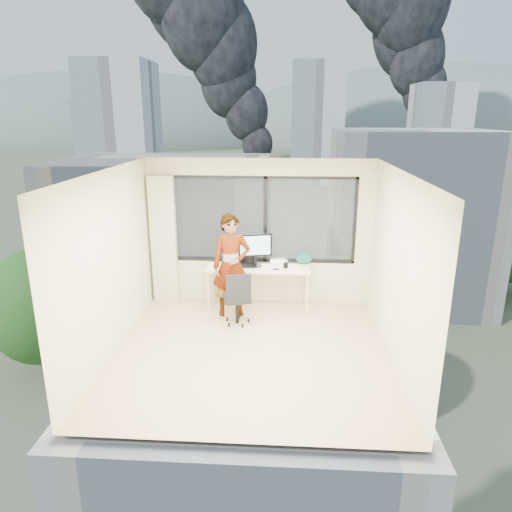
# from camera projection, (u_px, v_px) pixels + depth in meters

# --- Properties ---
(floor) EXTENTS (4.00, 4.00, 0.01)m
(floor) POSITION_uv_depth(u_px,v_px,m) (252.00, 351.00, 6.80)
(floor) COLOR beige
(floor) RESTS_ON ground
(ceiling) EXTENTS (4.00, 4.00, 0.01)m
(ceiling) POSITION_uv_depth(u_px,v_px,m) (251.00, 172.00, 6.05)
(ceiling) COLOR white
(ceiling) RESTS_ON ground
(wall_front) EXTENTS (4.00, 0.01, 2.60)m
(wall_front) POSITION_uv_depth(u_px,v_px,m) (236.00, 331.00, 4.52)
(wall_front) COLOR beige
(wall_front) RESTS_ON ground
(wall_left) EXTENTS (0.01, 4.00, 2.60)m
(wall_left) POSITION_uv_depth(u_px,v_px,m) (110.00, 264.00, 6.55)
(wall_left) COLOR beige
(wall_left) RESTS_ON ground
(wall_right) EXTENTS (0.01, 4.00, 2.60)m
(wall_right) POSITION_uv_depth(u_px,v_px,m) (399.00, 270.00, 6.30)
(wall_right) COLOR beige
(wall_right) RESTS_ON ground
(window_wall) EXTENTS (3.30, 0.16, 1.55)m
(window_wall) POSITION_uv_depth(u_px,v_px,m) (262.00, 220.00, 8.27)
(window_wall) COLOR black
(window_wall) RESTS_ON ground
(curtain) EXTENTS (0.45, 0.14, 2.30)m
(curtain) POSITION_uv_depth(u_px,v_px,m) (164.00, 240.00, 8.37)
(curtain) COLOR beige
(curtain) RESTS_ON floor
(desk) EXTENTS (1.80, 0.60, 0.75)m
(desk) POSITION_uv_depth(u_px,v_px,m) (258.00, 287.00, 8.28)
(desk) COLOR beige
(desk) RESTS_ON floor
(chair) EXTENTS (0.58, 0.58, 0.93)m
(chair) POSITION_uv_depth(u_px,v_px,m) (237.00, 297.00, 7.59)
(chair) COLOR black
(chair) RESTS_ON floor
(person) EXTENTS (0.71, 0.54, 1.75)m
(person) POSITION_uv_depth(u_px,v_px,m) (231.00, 266.00, 7.83)
(person) COLOR #2D2D33
(person) RESTS_ON floor
(monitor) EXTENTS (0.60, 0.25, 0.59)m
(monitor) POSITION_uv_depth(u_px,v_px,m) (255.00, 250.00, 8.14)
(monitor) COLOR black
(monitor) RESTS_ON desk
(game_console) EXTENTS (0.34, 0.29, 0.07)m
(game_console) POSITION_uv_depth(u_px,v_px,m) (279.00, 262.00, 8.34)
(game_console) COLOR white
(game_console) RESTS_ON desk
(laptop) EXTENTS (0.37, 0.38, 0.21)m
(laptop) POSITION_uv_depth(u_px,v_px,m) (245.00, 260.00, 8.17)
(laptop) COLOR black
(laptop) RESTS_ON desk
(cellphone) EXTENTS (0.12, 0.07, 0.01)m
(cellphone) POSITION_uv_depth(u_px,v_px,m) (276.00, 269.00, 8.03)
(cellphone) COLOR black
(cellphone) RESTS_ON desk
(pen_cup) EXTENTS (0.10, 0.10, 0.10)m
(pen_cup) POSITION_uv_depth(u_px,v_px,m) (286.00, 265.00, 8.10)
(pen_cup) COLOR black
(pen_cup) RESTS_ON desk
(handbag) EXTENTS (0.32, 0.24, 0.22)m
(handbag) POSITION_uv_depth(u_px,v_px,m) (304.00, 258.00, 8.29)
(handbag) COLOR #0B4545
(handbag) RESTS_ON desk
(exterior_ground) EXTENTS (400.00, 400.00, 0.04)m
(exterior_ground) POSITION_uv_depth(u_px,v_px,m) (285.00, 182.00, 125.44)
(exterior_ground) COLOR #515B3D
(exterior_ground) RESTS_ON ground
(near_bldg_a) EXTENTS (16.00, 12.00, 14.00)m
(near_bldg_a) POSITION_uv_depth(u_px,v_px,m) (169.00, 246.00, 38.04)
(near_bldg_a) COLOR beige
(near_bldg_a) RESTS_ON exterior_ground
(near_bldg_b) EXTENTS (14.00, 13.00, 16.00)m
(near_bldg_b) POSITION_uv_depth(u_px,v_px,m) (408.00, 217.00, 44.08)
(near_bldg_b) COLOR silver
(near_bldg_b) RESTS_ON exterior_ground
(far_tower_a) EXTENTS (14.00, 14.00, 28.00)m
(far_tower_a) POSITION_uv_depth(u_px,v_px,m) (122.00, 131.00, 99.67)
(far_tower_a) COLOR silver
(far_tower_a) RESTS_ON exterior_ground
(far_tower_b) EXTENTS (13.00, 13.00, 30.00)m
(far_tower_b) POSITION_uv_depth(u_px,v_px,m) (317.00, 124.00, 120.57)
(far_tower_b) COLOR silver
(far_tower_b) RESTS_ON exterior_ground
(far_tower_c) EXTENTS (15.00, 15.00, 26.00)m
(far_tower_c) POSITION_uv_depth(u_px,v_px,m) (438.00, 130.00, 137.94)
(far_tower_c) COLOR silver
(far_tower_c) RESTS_ON exterior_ground
(far_tower_d) EXTENTS (16.00, 14.00, 22.00)m
(far_tower_d) POSITION_uv_depth(u_px,v_px,m) (105.00, 134.00, 154.61)
(far_tower_d) COLOR silver
(far_tower_d) RESTS_ON exterior_ground
(hill_a) EXTENTS (288.00, 216.00, 90.00)m
(hill_a) POSITION_uv_depth(u_px,v_px,m) (114.00, 140.00, 323.84)
(hill_a) COLOR slate
(hill_a) RESTS_ON exterior_ground
(hill_b) EXTENTS (300.00, 220.00, 96.00)m
(hill_b) POSITION_uv_depth(u_px,v_px,m) (437.00, 142.00, 310.14)
(hill_b) COLOR slate
(hill_b) RESTS_ON exterior_ground
(tree_a) EXTENTS (7.00, 7.00, 8.00)m
(tree_a) POSITION_uv_depth(u_px,v_px,m) (42.00, 319.00, 31.71)
(tree_a) COLOR #2B541C
(tree_a) RESTS_ON exterior_ground
(tree_b) EXTENTS (7.60, 7.60, 9.00)m
(tree_b) POSITION_uv_depth(u_px,v_px,m) (345.00, 349.00, 26.50)
(tree_b) COLOR #2B541C
(tree_b) RESTS_ON exterior_ground
(tree_c) EXTENTS (8.40, 8.40, 10.00)m
(tree_c) POSITION_uv_depth(u_px,v_px,m) (502.00, 244.00, 46.24)
(tree_c) COLOR #2B541C
(tree_c) RESTS_ON exterior_ground
(smoke_plume_b) EXTENTS (30.00, 18.00, 70.00)m
(smoke_plume_b) POSITION_uv_depth(u_px,v_px,m) (450.00, 41.00, 157.81)
(smoke_plume_b) COLOR black
(smoke_plume_b) RESTS_ON exterior_ground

